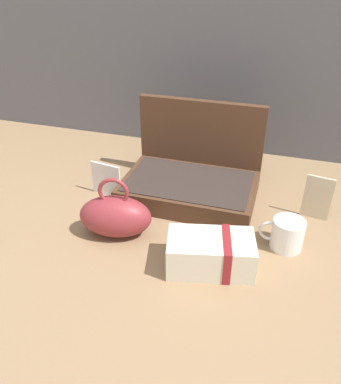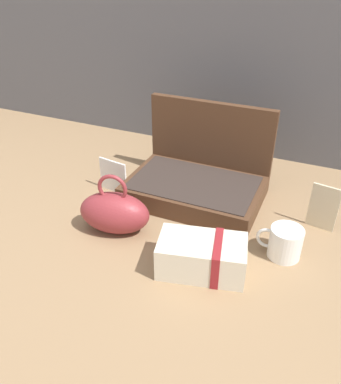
# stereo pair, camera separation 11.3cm
# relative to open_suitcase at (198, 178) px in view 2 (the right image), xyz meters

# --- Properties ---
(ground_plane) EXTENTS (6.00, 6.00, 0.00)m
(ground_plane) POSITION_rel_open_suitcase_xyz_m (-0.03, -0.17, -0.06)
(ground_plane) COLOR #8C6D4C
(open_suitcase) EXTENTS (0.43, 0.30, 0.29)m
(open_suitcase) POSITION_rel_open_suitcase_xyz_m (0.00, 0.00, 0.00)
(open_suitcase) COLOR #4C301E
(open_suitcase) RESTS_ON ground_plane
(teal_pouch_handbag) EXTENTS (0.23, 0.15, 0.19)m
(teal_pouch_handbag) POSITION_rel_open_suitcase_xyz_m (-0.15, -0.29, -0.00)
(teal_pouch_handbag) COLOR maroon
(teal_pouch_handbag) RESTS_ON ground_plane
(cream_toiletry_bag) EXTENTS (0.24, 0.17, 0.10)m
(cream_toiletry_bag) POSITION_rel_open_suitcase_xyz_m (0.14, -0.34, -0.02)
(cream_toiletry_bag) COLOR beige
(cream_toiletry_bag) RESTS_ON ground_plane
(coffee_mug) EXTENTS (0.12, 0.09, 0.09)m
(coffee_mug) POSITION_rel_open_suitcase_xyz_m (0.32, -0.20, -0.02)
(coffee_mug) COLOR white
(coffee_mug) RESTS_ON ground_plane
(info_card_left) EXTENTS (0.11, 0.02, 0.12)m
(info_card_left) POSITION_rel_open_suitcase_xyz_m (-0.27, -0.10, -0.01)
(info_card_left) COLOR white
(info_card_left) RESTS_ON ground_plane
(poster_card_right) EXTENTS (0.08, 0.02, 0.14)m
(poster_card_right) POSITION_rel_open_suitcase_xyz_m (0.40, -0.03, 0.01)
(poster_card_right) COLOR beige
(poster_card_right) RESTS_ON ground_plane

